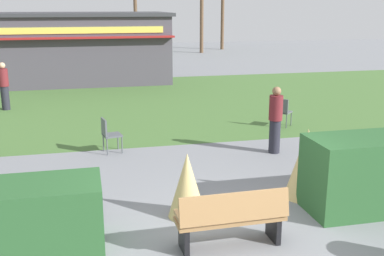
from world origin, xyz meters
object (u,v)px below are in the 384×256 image
food_kiosk (78,47)px  cafe_chair_east (109,132)px  person_standing (4,86)px  cafe_chair_center (282,110)px  parked_car_west_slot (56,52)px  park_bench (231,218)px  person_strolling (275,120)px

food_kiosk → cafe_chair_east: size_ratio=9.90×
food_kiosk → person_standing: size_ratio=5.22×
cafe_chair_east → food_kiosk: bearing=93.7°
cafe_chair_east → person_standing: (-3.31, 5.90, 0.33)m
food_kiosk → cafe_chair_center: bearing=-60.3°
cafe_chair_center → food_kiosk: bearing=119.7°
cafe_chair_east → parked_car_west_slot: 21.02m
food_kiosk → parked_car_west_slot: bearing=99.9°
park_bench → parked_car_west_slot: 26.44m
park_bench → parked_car_west_slot: parked_car_west_slot is taller
cafe_chair_east → park_bench: bearing=-73.5°
park_bench → cafe_chair_center: size_ratio=1.92×
cafe_chair_center → parked_car_west_slot: 20.89m
cafe_chair_center → person_strolling: bearing=-117.6°
cafe_chair_center → person_strolling: person_strolling is taller
person_standing → parked_car_west_slot: bearing=0.3°
cafe_chair_east → person_strolling: (4.07, -0.93, 0.33)m
food_kiosk → person_strolling: 13.96m
person_standing → parked_car_west_slot: person_standing is taller
cafe_chair_east → person_strolling: person_strolling is taller
cafe_chair_east → person_standing: person_standing is taller
cafe_chair_east → parked_car_west_slot: size_ratio=0.21×
park_bench → person_strolling: bearing=59.9°
food_kiosk → cafe_chair_center: food_kiosk is taller
person_strolling → person_standing: bearing=-104.2°
cafe_chair_east → person_standing: size_ratio=0.53×
cafe_chair_center → person_strolling: 2.70m
person_standing → person_strolling: bearing=-128.6°
cafe_chair_center → person_standing: bearing=152.7°
park_bench → person_strolling: 5.02m
food_kiosk → cafe_chair_center: 12.36m
food_kiosk → cafe_chair_east: bearing=-86.3°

